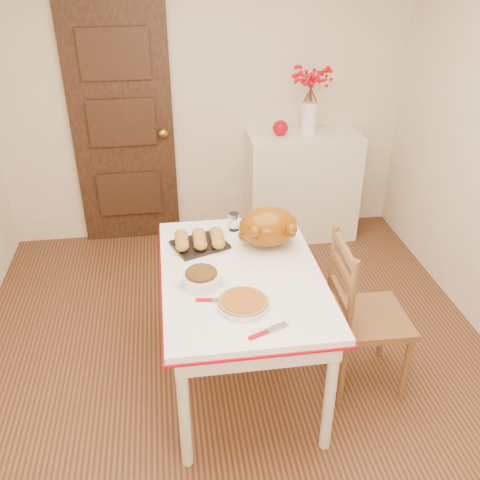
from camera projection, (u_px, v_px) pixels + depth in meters
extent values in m
cube|color=#401F12|center=(238.00, 375.00, 3.42)|extent=(3.50, 4.00, 0.00)
cube|color=beige|center=(204.00, 99.00, 4.52)|extent=(3.50, 0.00, 2.50)
cube|color=black|center=(123.00, 129.00, 4.52)|extent=(0.85, 0.06, 2.06)
cube|color=silver|center=(302.00, 186.00, 4.82)|extent=(0.97, 0.43, 0.97)
sphere|color=#AE000F|center=(280.00, 128.00, 4.52)|extent=(0.13, 0.13, 0.13)
cylinder|color=#904D16|center=(243.00, 302.00, 2.72)|extent=(0.30, 0.30, 0.06)
cylinder|color=white|center=(234.00, 222.00, 3.42)|extent=(0.09, 0.09, 0.12)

